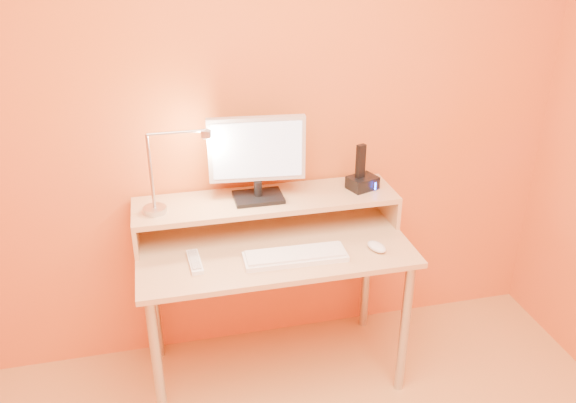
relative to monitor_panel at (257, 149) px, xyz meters
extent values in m
cube|color=#D46435|center=(0.04, 0.16, 0.13)|extent=(3.00, 0.04, 2.50)
cylinder|color=#B3B3B6|center=(-0.51, -0.41, -0.77)|extent=(0.04, 0.04, 0.69)
cylinder|color=#B3B3B6|center=(0.59, -0.41, -0.77)|extent=(0.04, 0.04, 0.69)
cylinder|color=#B3B3B6|center=(-0.51, 0.09, -0.77)|extent=(0.04, 0.04, 0.69)
cylinder|color=#B3B3B6|center=(0.59, 0.09, -0.77)|extent=(0.04, 0.04, 0.69)
cube|color=tan|center=(0.04, -0.16, -0.41)|extent=(1.20, 0.60, 0.02)
cube|color=tan|center=(-0.55, -0.01, -0.33)|extent=(0.02, 0.30, 0.14)
cube|color=tan|center=(0.63, -0.01, -0.33)|extent=(0.02, 0.30, 0.14)
cube|color=tan|center=(0.04, -0.01, -0.25)|extent=(1.20, 0.30, 0.02)
cube|color=black|center=(0.00, -0.01, -0.23)|extent=(0.22, 0.16, 0.02)
cylinder|color=black|center=(0.00, -0.01, -0.19)|extent=(0.04, 0.04, 0.07)
cube|color=silver|center=(0.00, 0.00, 0.00)|extent=(0.43, 0.08, 0.29)
cube|color=black|center=(0.00, 0.02, 0.00)|extent=(0.38, 0.05, 0.25)
cube|color=silver|center=(0.00, -0.02, 0.00)|extent=(0.39, 0.04, 0.25)
cylinder|color=#B3B3B6|center=(-0.46, -0.04, -0.23)|extent=(0.10, 0.10, 0.02)
cylinder|color=#B3B3B6|center=(-0.46, -0.04, -0.05)|extent=(0.01, 0.01, 0.33)
cylinder|color=#B3B3B6|center=(-0.34, -0.04, 0.12)|extent=(0.24, 0.01, 0.01)
cylinder|color=#B3B3B6|center=(-0.22, -0.04, 0.10)|extent=(0.04, 0.04, 0.03)
cylinder|color=#FFEAC6|center=(-0.22, -0.04, 0.09)|extent=(0.03, 0.03, 0.00)
cube|color=black|center=(0.50, -0.01, -0.21)|extent=(0.16, 0.14, 0.06)
cube|color=black|center=(0.48, -0.01, -0.10)|extent=(0.05, 0.04, 0.16)
cube|color=#2152FF|center=(0.54, -0.06, -0.21)|extent=(0.01, 0.00, 0.04)
cube|color=white|center=(0.10, -0.30, -0.39)|extent=(0.44, 0.15, 0.02)
ellipsoid|color=white|center=(0.46, -0.31, -0.38)|extent=(0.09, 0.12, 0.04)
cube|color=white|center=(-0.32, -0.24, -0.39)|extent=(0.06, 0.18, 0.02)
camera|label=1|loc=(-0.42, -2.38, 0.91)|focal=36.67mm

